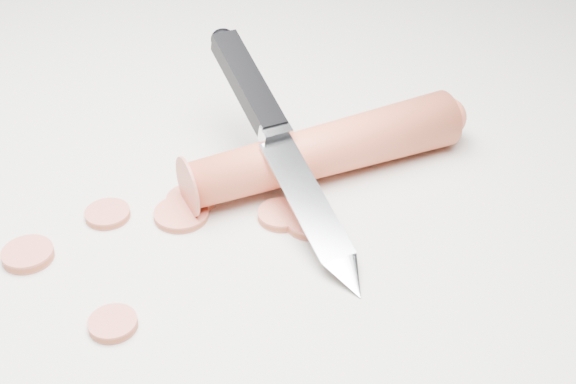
# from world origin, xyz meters

# --- Properties ---
(ground) EXTENTS (2.40, 2.40, 0.00)m
(ground) POSITION_xyz_m (0.00, 0.00, 0.00)
(ground) COLOR beige
(ground) RESTS_ON ground
(carrot) EXTENTS (0.20, 0.15, 0.04)m
(carrot) POSITION_xyz_m (0.08, 0.03, 0.02)
(carrot) COLOR #D44E30
(carrot) RESTS_ON ground
(carrot_slice_0) EXTENTS (0.03, 0.03, 0.01)m
(carrot_slice_0) POSITION_xyz_m (-0.10, -0.09, 0.00)
(carrot_slice_0) COLOR #CA5A44
(carrot_slice_0) RESTS_ON ground
(carrot_slice_1) EXTENTS (0.04, 0.04, 0.01)m
(carrot_slice_1) POSITION_xyz_m (-0.01, -0.03, 0.00)
(carrot_slice_1) COLOR #CA5A44
(carrot_slice_1) RESTS_ON ground
(carrot_slice_2) EXTENTS (0.03, 0.03, 0.01)m
(carrot_slice_2) POSITION_xyz_m (-0.01, -0.02, 0.00)
(carrot_slice_2) COLOR #CA5A44
(carrot_slice_2) RESTS_ON ground
(carrot_slice_3) EXTENTS (0.03, 0.03, 0.01)m
(carrot_slice_3) POSITION_xyz_m (0.06, -0.03, 0.00)
(carrot_slice_3) COLOR #CA5A44
(carrot_slice_3) RESTS_ON ground
(carrot_slice_4) EXTENTS (0.03, 0.03, 0.01)m
(carrot_slice_4) POSITION_xyz_m (0.08, -0.03, 0.00)
(carrot_slice_4) COLOR #CA5A44
(carrot_slice_4) RESTS_ON ground
(carrot_slice_5) EXTENTS (0.03, 0.03, 0.01)m
(carrot_slice_5) POSITION_xyz_m (-0.06, -0.04, 0.00)
(carrot_slice_5) COLOR #CA5A44
(carrot_slice_5) RESTS_ON ground
(carrot_slice_6) EXTENTS (0.03, 0.03, 0.01)m
(carrot_slice_6) POSITION_xyz_m (-0.03, -0.14, 0.00)
(carrot_slice_6) COLOR #CA5A44
(carrot_slice_6) RESTS_ON ground
(kitchen_knife) EXTENTS (0.15, 0.21, 0.09)m
(kitchen_knife) POSITION_xyz_m (0.05, 0.00, 0.04)
(kitchen_knife) COLOR silver
(kitchen_knife) RESTS_ON ground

